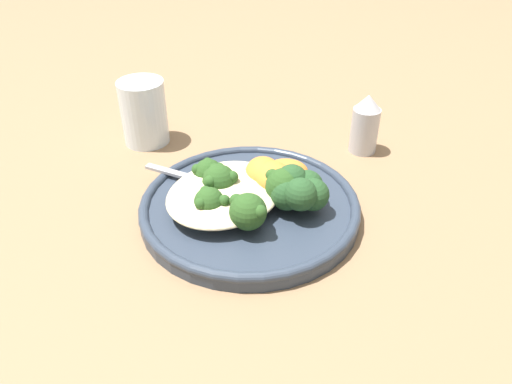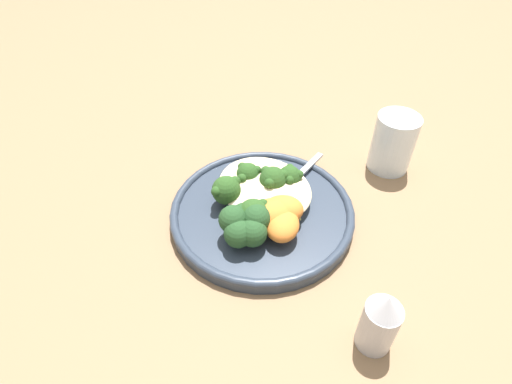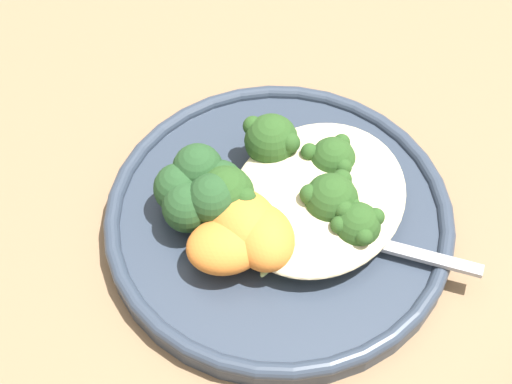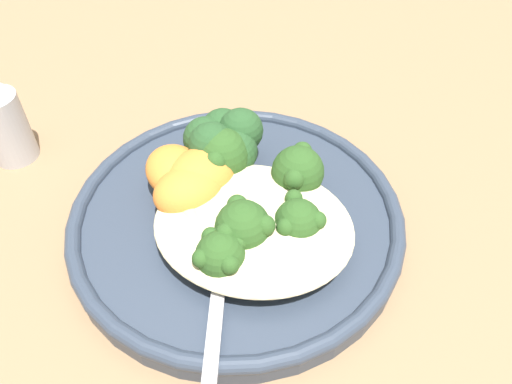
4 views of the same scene
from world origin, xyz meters
TOP-DOWN VIEW (x-y plane):
  - ground_plane at (0.00, 0.00)m, footprint 4.00×4.00m
  - plate at (-0.01, -0.00)m, footprint 0.26×0.26m
  - quinoa_mound at (-0.03, 0.02)m, footprint 0.14×0.12m
  - broccoli_stalk_0 at (-0.01, 0.05)m, footprint 0.08×0.08m
  - broccoli_stalk_1 at (-0.02, 0.03)m, footprint 0.08×0.05m
  - broccoli_stalk_2 at (-0.05, 0.02)m, footprint 0.13×0.04m
  - broccoli_stalk_3 at (-0.04, -0.02)m, footprint 0.11×0.09m
  - broccoli_stalk_4 at (0.01, -0.02)m, footprint 0.05×0.10m
  - sweet_potato_chunk_0 at (0.04, -0.01)m, footprint 0.07×0.07m
  - sweet_potato_chunk_1 at (0.02, -0.01)m, footprint 0.07×0.07m
  - sweet_potato_chunk_2 at (0.02, 0.01)m, footprint 0.07×0.07m
  - kale_tuft at (0.01, -0.05)m, footprint 0.06×0.07m
  - spoon at (-0.02, 0.06)m, footprint 0.05×0.12m
  - water_glass at (0.03, 0.23)m, footprint 0.07×0.07m
  - salt_shaker at (0.20, -0.03)m, footprint 0.04×0.04m

SIDE VIEW (x-z plane):
  - ground_plane at x=0.00m, z-range 0.00..0.00m
  - plate at x=-0.01m, z-range 0.00..0.02m
  - spoon at x=-0.02m, z-range 0.02..0.03m
  - quinoa_mound at x=-0.03m, z-range 0.02..0.04m
  - broccoli_stalk_2 at x=-0.05m, z-range 0.02..0.05m
  - broccoli_stalk_0 at x=-0.01m, z-range 0.02..0.05m
  - sweet_potato_chunk_0 at x=0.04m, z-range 0.02..0.05m
  - sweet_potato_chunk_2 at x=0.02m, z-range 0.02..0.06m
  - sweet_potato_chunk_1 at x=0.02m, z-range 0.02..0.06m
  - broccoli_stalk_3 at x=-0.04m, z-range 0.02..0.06m
  - broccoli_stalk_1 at x=-0.02m, z-range 0.02..0.06m
  - broccoli_stalk_4 at x=0.01m, z-range 0.02..0.06m
  - salt_shaker at x=0.20m, z-range 0.00..0.08m
  - kale_tuft at x=0.01m, z-range 0.02..0.07m
  - water_glass at x=0.03m, z-range 0.00..0.09m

